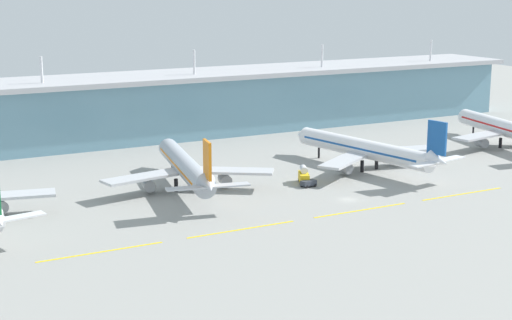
# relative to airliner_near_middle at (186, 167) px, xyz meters

# --- Properties ---
(ground_plane) EXTENTS (600.00, 600.00, 0.00)m
(ground_plane) POSITION_rel_airliner_near_middle_xyz_m (33.85, -30.30, -6.45)
(ground_plane) COLOR gray
(terminal_building) EXTENTS (288.00, 34.00, 32.54)m
(terminal_building) POSITION_rel_airliner_near_middle_xyz_m (33.85, 76.24, 5.53)
(terminal_building) COLOR #6693A8
(terminal_building) RESTS_ON ground
(airliner_near_middle) EXTENTS (47.82, 62.05, 18.90)m
(airliner_near_middle) POSITION_rel_airliner_near_middle_xyz_m (0.00, 0.00, 0.00)
(airliner_near_middle) COLOR #ADB2BC
(airliner_near_middle) RESTS_ON ground
(airliner_far_middle) EXTENTS (48.02, 63.17, 18.90)m
(airliner_far_middle) POSITION_rel_airliner_near_middle_xyz_m (58.56, -3.97, 0.00)
(airliner_far_middle) COLOR white
(airliner_far_middle) RESTS_ON ground
(airliner_farthest) EXTENTS (47.95, 61.56, 18.90)m
(airliner_farthest) POSITION_rel_airliner_near_middle_xyz_m (123.18, 1.83, -0.00)
(airliner_farthest) COLOR white
(airliner_farthest) RESTS_ON ground
(taxiway_stripe_west) EXTENTS (28.00, 0.70, 0.04)m
(taxiway_stripe_west) POSITION_rel_airliner_near_middle_xyz_m (-37.15, -40.28, -6.43)
(taxiway_stripe_west) COLOR yellow
(taxiway_stripe_west) RESTS_ON ground
(taxiway_stripe_mid_west) EXTENTS (28.00, 0.70, 0.04)m
(taxiway_stripe_mid_west) POSITION_rel_airliner_near_middle_xyz_m (-3.15, -40.28, -6.43)
(taxiway_stripe_mid_west) COLOR yellow
(taxiway_stripe_mid_west) RESTS_ON ground
(taxiway_stripe_centre) EXTENTS (28.00, 0.70, 0.04)m
(taxiway_stripe_centre) POSITION_rel_airliner_near_middle_xyz_m (30.85, -40.28, -6.43)
(taxiway_stripe_centre) COLOR yellow
(taxiway_stripe_centre) RESTS_ON ground
(taxiway_stripe_mid_east) EXTENTS (28.00, 0.70, 0.04)m
(taxiway_stripe_mid_east) POSITION_rel_airliner_near_middle_xyz_m (64.85, -40.28, -6.43)
(taxiway_stripe_mid_east) COLOR yellow
(taxiway_stripe_mid_east) RESTS_ON ground
(fuel_truck) EXTENTS (5.42, 7.62, 4.95)m
(fuel_truck) POSITION_rel_airliner_near_middle_xyz_m (32.76, -9.36, -4.18)
(fuel_truck) COLOR gold
(fuel_truck) RESTS_ON ground
(pushback_tug) EXTENTS (4.72, 3.10, 1.85)m
(pushback_tug) POSITION_rel_airliner_near_middle_xyz_m (31.78, -13.59, -5.35)
(pushback_tug) COLOR #333842
(pushback_tug) RESTS_ON ground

